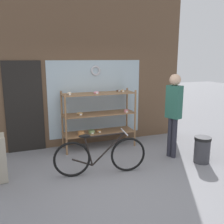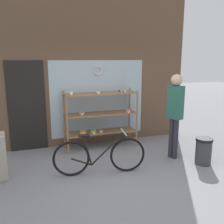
% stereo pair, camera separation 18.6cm
% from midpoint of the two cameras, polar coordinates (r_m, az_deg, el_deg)
% --- Properties ---
extents(ground_plane, '(30.00, 30.00, 0.00)m').
position_cam_midpoint_polar(ground_plane, '(4.51, 1.66, -16.31)').
color(ground_plane, gray).
extents(storefront_facade, '(5.15, 0.13, 3.94)m').
position_cam_midpoint_polar(storefront_facade, '(6.21, -6.94, 9.89)').
color(storefront_facade, brown).
rests_on(storefront_facade, ground_plane).
extents(display_case, '(1.74, 0.54, 1.41)m').
position_cam_midpoint_polar(display_case, '(6.01, -4.09, -0.67)').
color(display_case, '#8E6642').
rests_on(display_case, ground_plane).
extents(bicycle, '(1.74, 0.46, 0.81)m').
position_cam_midpoint_polar(bicycle, '(4.75, -3.82, -9.94)').
color(bicycle, black).
rests_on(bicycle, ground_plane).
extents(pedestrian, '(0.28, 0.36, 1.83)m').
position_cam_midpoint_polar(pedestrian, '(5.47, 12.97, 0.82)').
color(pedestrian, '#282833').
rests_on(pedestrian, ground_plane).
extents(trash_bin, '(0.34, 0.34, 0.56)m').
position_cam_midpoint_polar(trash_bin, '(5.55, 19.00, -7.92)').
color(trash_bin, '#38383D').
rests_on(trash_bin, ground_plane).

